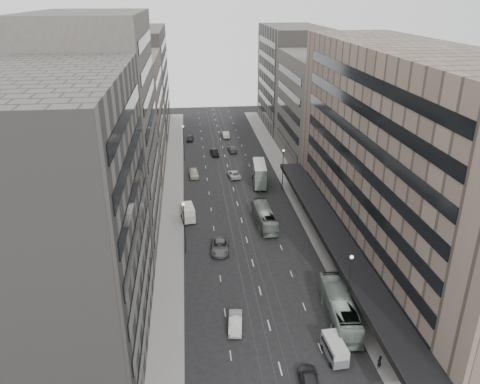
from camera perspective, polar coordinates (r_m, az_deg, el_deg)
name	(u,v)px	position (r m, az deg, el deg)	size (l,w,h in m)	color
ground	(261,295)	(62.43, 2.60, -12.47)	(220.00, 220.00, 0.00)	black
sidewalk_right	(291,183)	(96.96, 6.19, 1.04)	(4.00, 125.00, 0.15)	gray
sidewalk_left	(173,189)	(94.84, -8.12, 0.42)	(4.00, 125.00, 0.15)	gray
department_store	(408,161)	(68.73, 19.75, 3.62)	(19.20, 60.00, 30.00)	#806F5E
building_right_mid	(320,109)	(109.12, 9.78, 9.92)	(15.00, 28.00, 24.00)	#514C46
building_right_far	(292,78)	(137.26, 6.40, 13.63)	(15.00, 32.00, 28.00)	#5E5954
building_left_a	(58,231)	(48.93, -21.27, -4.40)	(15.00, 28.00, 30.00)	#5E5954
building_left_b	(100,134)	(72.89, -16.65, 6.79)	(15.00, 26.00, 34.00)	#514C46
building_left_c	(124,119)	(99.83, -13.95, 8.65)	(15.00, 28.00, 25.00)	#726759
building_left_d	(138,83)	(131.63, -12.38, 12.85)	(15.00, 38.00, 28.00)	#5E5954
lamp_right_near	(349,278)	(57.70, 13.20, -10.19)	(0.44, 0.44, 8.32)	#262628
lamp_right_far	(283,165)	(92.39, 5.26, 3.35)	(0.44, 0.44, 8.32)	#262628
lamp_left_near	(184,222)	(69.44, -6.82, -3.66)	(0.44, 0.44, 8.32)	#262628
lamp_left_far	(184,139)	(109.59, -6.90, 6.47)	(0.44, 0.44, 8.32)	#262628
bus_near	(339,308)	(58.68, 12.02, -13.65)	(2.82, 12.03, 3.35)	gray
bus_far	(264,217)	(79.06, 2.97, -3.03)	(2.52, 10.79, 3.01)	gray
double_decker	(259,173)	(95.13, 2.39, 2.27)	(3.20, 8.58, 4.59)	slate
vw_microbus	(335,349)	(53.72, 11.47, -18.19)	(2.12, 4.23, 2.23)	slate
panel_van	(188,212)	(80.95, -6.37, -2.49)	(2.62, 4.58, 2.74)	#BCB5AA
sedan_1	(235,323)	(56.82, -0.57, -15.64)	(1.54, 4.43, 1.46)	silver
sedan_2	(220,246)	(71.60, -2.45, -6.64)	(2.60, 5.64, 1.57)	#5E5E61
sedan_3	(309,380)	(50.80, 8.43, -21.72)	(1.93, 4.74, 1.38)	#29292C
sedan_4	(194,173)	(100.29, -5.64, 2.30)	(2.00, 4.97, 1.69)	beige
sedan_5	(215,152)	(113.63, -3.12, 4.84)	(1.53, 4.37, 1.44)	black
sedan_6	(234,174)	(99.63, -0.76, 2.18)	(2.33, 5.05, 1.40)	beige
sedan_7	(232,149)	(116.27, -0.94, 5.29)	(1.98, 4.87, 1.41)	#525154
sedan_8	(190,138)	(125.85, -6.10, 6.57)	(1.73, 4.29, 1.46)	#2B2B2E
sedan_9	(225,134)	(128.28, -1.79, 7.05)	(1.74, 4.99, 1.64)	beige
pedestrian	(379,362)	(53.70, 16.62, -19.24)	(0.59, 0.39, 1.61)	black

